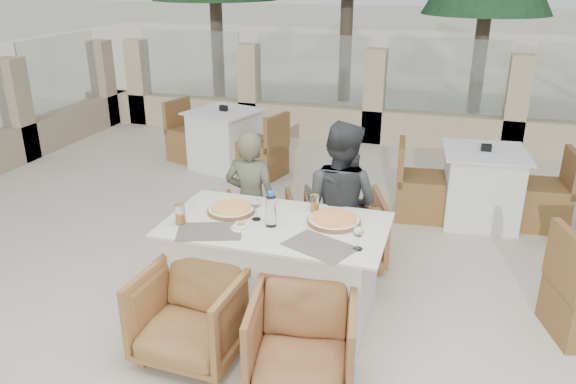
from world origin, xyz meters
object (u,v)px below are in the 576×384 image
(beer_glass_right, at_px, (315,203))
(bg_table_b, at_px, (481,186))
(dining_table, at_px, (276,270))
(bg_table_a, at_px, (225,139))
(beer_glass_left, at_px, (180,214))
(olive_dish, at_px, (241,226))
(wine_glass_centre, at_px, (256,208))
(wine_glass_corner, at_px, (358,237))
(armchair_far_right, at_px, (344,229))
(diner_left, at_px, (251,202))
(pizza_right, at_px, (334,220))
(diner_right, at_px, (340,205))
(pizza_left, at_px, (231,209))
(water_bottle, at_px, (271,209))
(armchair_far_left, at_px, (261,225))
(armchair_near_right, at_px, (302,341))
(armchair_near_left, at_px, (193,314))

(beer_glass_right, height_order, bg_table_b, beer_glass_right)
(dining_table, height_order, bg_table_a, same)
(beer_glass_left, height_order, olive_dish, beer_glass_left)
(wine_glass_centre, distance_m, wine_glass_corner, 0.83)
(beer_glass_left, distance_m, armchair_far_right, 1.62)
(wine_glass_corner, xyz_separation_m, armchair_far_right, (-0.32, 1.22, -0.54))
(beer_glass_right, relative_size, diner_left, 0.11)
(pizza_right, height_order, diner_right, diner_right)
(olive_dish, bearing_deg, wine_glass_centre, 74.03)
(wine_glass_corner, relative_size, olive_dish, 1.67)
(pizza_left, height_order, diner_left, diner_left)
(water_bottle, height_order, wine_glass_corner, water_bottle)
(beer_glass_right, xyz_separation_m, armchair_far_left, (-0.66, 0.62, -0.56))
(pizza_right, distance_m, olive_dish, 0.67)
(water_bottle, relative_size, bg_table_a, 0.16)
(beer_glass_left, height_order, diner_right, diner_right)
(dining_table, xyz_separation_m, olive_dish, (-0.21, -0.16, 0.41))
(beer_glass_right, bearing_deg, armchair_near_right, -79.56)
(wine_glass_centre, height_order, armchair_far_right, wine_glass_centre)
(dining_table, xyz_separation_m, wine_glass_corner, (0.64, -0.23, 0.48))
(dining_table, xyz_separation_m, armchair_far_right, (0.31, 0.99, -0.07))
(armchair_far_left, xyz_separation_m, diner_right, (0.79, -0.29, 0.42))
(olive_dish, distance_m, armchair_near_right, 0.93)
(pizza_left, relative_size, wine_glass_corner, 1.94)
(water_bottle, relative_size, olive_dish, 2.39)
(pizza_right, height_order, armchair_far_left, pizza_right)
(armchair_far_right, distance_m, bg_table_b, 1.74)
(water_bottle, relative_size, beer_glass_left, 1.79)
(dining_table, xyz_separation_m, pizza_right, (0.40, 0.13, 0.41))
(water_bottle, distance_m, bg_table_a, 3.61)
(diner_right, bearing_deg, pizza_right, 113.50)
(wine_glass_corner, bearing_deg, beer_glass_left, 178.82)
(diner_left, distance_m, bg_table_a, 2.77)
(beer_glass_left, relative_size, diner_right, 0.10)
(dining_table, height_order, bg_table_b, same)
(armchair_far_right, xyz_separation_m, diner_right, (0.02, -0.36, 0.38))
(water_bottle, bearing_deg, diner_left, 120.82)
(dining_table, distance_m, diner_left, 0.82)
(pizza_right, relative_size, diner_right, 0.28)
(dining_table, distance_m, armchair_far_right, 1.04)
(diner_left, bearing_deg, water_bottle, 120.31)
(beer_glass_left, distance_m, beer_glass_right, 1.00)
(pizza_left, bearing_deg, bg_table_a, 114.01)
(armchair_far_right, bearing_deg, bg_table_b, -151.82)
(beer_glass_left, bearing_deg, dining_table, 16.94)
(beer_glass_left, bearing_deg, bg_table_b, 48.99)
(bg_table_a, bearing_deg, armchair_far_left, -43.85)
(armchair_far_left, height_order, armchair_near_right, armchair_near_right)
(water_bottle, relative_size, armchair_near_left, 0.38)
(dining_table, xyz_separation_m, armchair_near_left, (-0.40, -0.61, -0.07))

